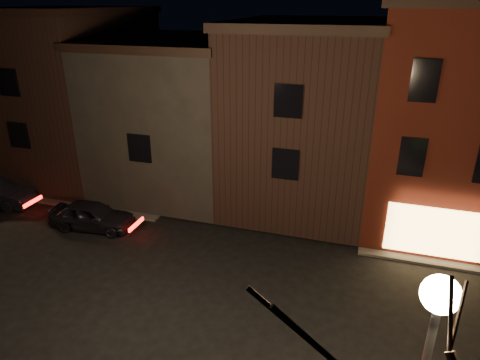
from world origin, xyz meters
TOP-DOWN VIEW (x-y plane):
  - ground at (0.00, 0.00)m, footprint 120.00×120.00m
  - sidewalk_far_left at (-20.00, 20.00)m, footprint 30.00×30.00m
  - corner_building at (8.00, 9.47)m, footprint 6.50×8.50m
  - row_building_a at (1.50, 10.50)m, footprint 7.30×10.30m
  - row_building_b at (-5.75, 10.50)m, footprint 7.80×10.30m
  - row_building_c at (-13.00, 10.50)m, footprint 7.30×10.30m
  - street_lamp_near at (6.20, -6.00)m, footprint 0.60×0.60m
  - parked_car_a at (-7.58, 3.55)m, footprint 4.23×2.07m

SIDE VIEW (x-z plane):
  - ground at x=0.00m, z-range 0.00..0.00m
  - sidewalk_far_left at x=-20.00m, z-range 0.00..0.12m
  - parked_car_a at x=-7.58m, z-range 0.00..1.39m
  - row_building_b at x=-5.75m, z-range 0.13..8.53m
  - row_building_a at x=1.50m, z-range 0.13..9.53m
  - row_building_c at x=-13.00m, z-range 0.13..10.03m
  - street_lamp_near at x=6.20m, z-range 1.94..8.42m
  - corner_building at x=8.00m, z-range 0.15..10.65m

